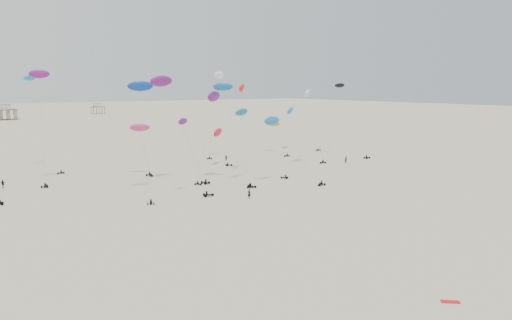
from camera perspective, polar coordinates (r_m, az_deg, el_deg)
ground_plane at (r=196.31m, az=-18.88°, el=1.98°), size 900.00×900.00×0.00m
pavilion_small at (r=385.20m, az=-17.63°, el=5.56°), size 9.00×7.00×8.00m
rig_0 at (r=119.90m, az=-12.91°, el=2.56°), size 5.09×7.38×12.23m
rig_1 at (r=107.47m, az=-1.50°, el=3.87°), size 6.40×10.46×16.71m
rig_2 at (r=136.46m, az=-23.83°, el=6.56°), size 5.84×17.33×26.08m
rig_4 at (r=107.85m, az=-3.14°, el=6.10°), size 4.65×13.81×22.40m
rig_5 at (r=115.96m, az=-23.39°, el=6.16°), size 5.14×10.68×24.40m
rig_6 at (r=110.71m, az=-4.98°, el=6.47°), size 10.36×7.94×20.12m
rig_7 at (r=95.52m, az=-6.93°, el=0.23°), size 5.08×7.47×14.79m
rig_8 at (r=109.27m, az=-10.16°, el=7.46°), size 9.98×11.61×23.68m
rig_9 at (r=144.22m, az=-4.40°, el=8.63°), size 7.91×4.22×25.00m
rig_11 at (r=149.14m, az=10.91°, el=4.83°), size 3.75×12.87×22.38m
rig_12 at (r=106.62m, az=3.16°, el=2.82°), size 9.38×11.31×16.27m
rig_13 at (r=155.85m, az=2.17°, el=3.62°), size 6.52×14.68×13.99m
rig_14 at (r=131.14m, az=-4.26°, el=2.76°), size 5.51×6.74×9.99m
rig_15 at (r=164.37m, az=4.16°, el=5.31°), size 8.03×13.23×15.45m
rig_16 at (r=98.34m, az=-12.93°, el=6.51°), size 6.90×14.13×22.99m
rig_17 at (r=133.39m, az=6.15°, el=6.41°), size 7.52×5.67×20.11m
rig_18 at (r=119.22m, az=-0.93°, el=6.79°), size 5.55×17.47×23.53m
spectator_0 at (r=93.15m, az=-0.78°, el=-4.40°), size 0.85×0.89×2.02m
spectator_1 at (r=137.32m, az=10.26°, el=-0.33°), size 1.05×0.62×2.12m
spectator_2 at (r=114.59m, az=-26.94°, el=-2.89°), size 1.34×0.95×2.05m
spectator_3 at (r=139.62m, az=-3.44°, el=-0.07°), size 0.86×0.83×1.96m
grounded_kite_b at (r=53.80m, az=21.33°, el=-14.89°), size 1.82×1.71×0.07m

